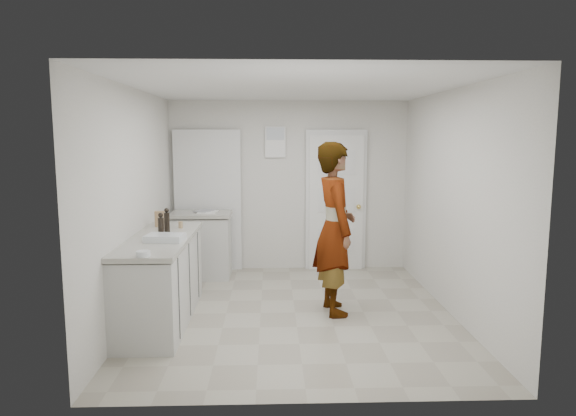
{
  "coord_description": "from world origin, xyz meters",
  "views": [
    {
      "loc": [
        -0.26,
        -5.59,
        1.98
      ],
      "look_at": [
        -0.07,
        0.4,
        1.14
      ],
      "focal_mm": 32.0,
      "sensor_mm": 36.0,
      "label": 1
    }
  ],
  "objects_px": {
    "person": "(335,229)",
    "cake_mix_box": "(160,219)",
    "oil_cruet_b": "(167,221)",
    "spice_jar": "(181,225)",
    "egg_bowl": "(143,254)",
    "baking_dish": "(165,238)",
    "oil_cruet_a": "(161,225)"
  },
  "relations": [
    {
      "from": "cake_mix_box",
      "to": "oil_cruet_a",
      "type": "distance_m",
      "value": 0.58
    },
    {
      "from": "spice_jar",
      "to": "oil_cruet_a",
      "type": "height_order",
      "value": "oil_cruet_a"
    },
    {
      "from": "person",
      "to": "oil_cruet_b",
      "type": "xyz_separation_m",
      "value": [
        -1.86,
        0.0,
        0.1
      ]
    },
    {
      "from": "baking_dish",
      "to": "egg_bowl",
      "type": "relative_size",
      "value": 3.2
    },
    {
      "from": "person",
      "to": "baking_dish",
      "type": "distance_m",
      "value": 1.85
    },
    {
      "from": "oil_cruet_b",
      "to": "cake_mix_box",
      "type": "bearing_deg",
      "value": 112.47
    },
    {
      "from": "cake_mix_box",
      "to": "baking_dish",
      "type": "height_order",
      "value": "cake_mix_box"
    },
    {
      "from": "cake_mix_box",
      "to": "baking_dish",
      "type": "bearing_deg",
      "value": -78.25
    },
    {
      "from": "baking_dish",
      "to": "cake_mix_box",
      "type": "bearing_deg",
      "value": 105.32
    },
    {
      "from": "spice_jar",
      "to": "oil_cruet_a",
      "type": "xyz_separation_m",
      "value": [
        -0.13,
        -0.47,
        0.08
      ]
    },
    {
      "from": "cake_mix_box",
      "to": "spice_jar",
      "type": "relative_size",
      "value": 2.39
    },
    {
      "from": "oil_cruet_b",
      "to": "baking_dish",
      "type": "xyz_separation_m",
      "value": [
        0.07,
        -0.44,
        -0.1
      ]
    },
    {
      "from": "cake_mix_box",
      "to": "baking_dish",
      "type": "relative_size",
      "value": 0.46
    },
    {
      "from": "cake_mix_box",
      "to": "oil_cruet_b",
      "type": "height_order",
      "value": "oil_cruet_b"
    },
    {
      "from": "person",
      "to": "baking_dish",
      "type": "relative_size",
      "value": 4.75
    },
    {
      "from": "oil_cruet_b",
      "to": "baking_dish",
      "type": "bearing_deg",
      "value": -81.43
    },
    {
      "from": "spice_jar",
      "to": "oil_cruet_b",
      "type": "relative_size",
      "value": 0.28
    },
    {
      "from": "spice_jar",
      "to": "egg_bowl",
      "type": "xyz_separation_m",
      "value": [
        -0.08,
        -1.42,
        -0.01
      ]
    },
    {
      "from": "person",
      "to": "egg_bowl",
      "type": "xyz_separation_m",
      "value": [
        -1.85,
        -1.12,
        -0.01
      ]
    },
    {
      "from": "spice_jar",
      "to": "person",
      "type": "bearing_deg",
      "value": -9.46
    },
    {
      "from": "person",
      "to": "cake_mix_box",
      "type": "bearing_deg",
      "value": 70.81
    },
    {
      "from": "oil_cruet_b",
      "to": "baking_dish",
      "type": "distance_m",
      "value": 0.46
    },
    {
      "from": "person",
      "to": "egg_bowl",
      "type": "bearing_deg",
      "value": 113.15
    },
    {
      "from": "spice_jar",
      "to": "oil_cruet_b",
      "type": "bearing_deg",
      "value": -108.22
    },
    {
      "from": "baking_dish",
      "to": "egg_bowl",
      "type": "xyz_separation_m",
      "value": [
        -0.05,
        -0.68,
        -0.01
      ]
    },
    {
      "from": "cake_mix_box",
      "to": "spice_jar",
      "type": "bearing_deg",
      "value": -24.52
    },
    {
      "from": "person",
      "to": "cake_mix_box",
      "type": "relative_size",
      "value": 10.38
    },
    {
      "from": "cake_mix_box",
      "to": "oil_cruet_b",
      "type": "distance_m",
      "value": 0.43
    },
    {
      "from": "person",
      "to": "spice_jar",
      "type": "distance_m",
      "value": 1.79
    },
    {
      "from": "oil_cruet_a",
      "to": "oil_cruet_b",
      "type": "xyz_separation_m",
      "value": [
        0.03,
        0.17,
        0.01
      ]
    },
    {
      "from": "oil_cruet_a",
      "to": "oil_cruet_b",
      "type": "distance_m",
      "value": 0.17
    },
    {
      "from": "person",
      "to": "spice_jar",
      "type": "bearing_deg",
      "value": 72.34
    }
  ]
}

